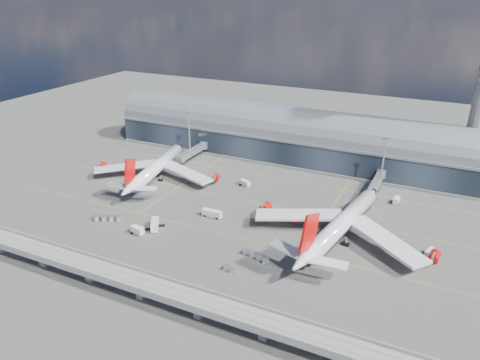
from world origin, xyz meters
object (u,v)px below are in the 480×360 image
at_px(cargo_train_2, 230,269).
at_px(service_truck_2, 212,213).
at_px(service_truck_1, 137,230).
at_px(cargo_train_0, 107,218).
at_px(airliner_left, 155,168).
at_px(service_truck_3, 430,253).
at_px(service_truck_5, 245,183).
at_px(cargo_train_1, 256,256).
at_px(airliner_right, 341,226).
at_px(service_truck_0, 155,225).
at_px(floodlight_mast_right, 383,164).
at_px(service_truck_4, 396,200).
at_px(floodlight_mast_left, 189,134).

bearing_deg(cargo_train_2, service_truck_2, 27.12).
height_order(service_truck_1, cargo_train_0, service_truck_1).
bearing_deg(airliner_left, cargo_train_0, -92.03).
relative_size(service_truck_3, service_truck_5, 0.94).
height_order(airliner_left, cargo_train_1, airliner_left).
bearing_deg(cargo_train_2, airliner_right, -47.91).
distance_m(service_truck_2, cargo_train_1, 34.97).
height_order(airliner_right, service_truck_5, airliner_right).
xyz_separation_m(service_truck_0, service_truck_5, (13.78, 52.05, -0.37)).
xyz_separation_m(airliner_left, service_truck_1, (24.64, -46.71, -4.21)).
relative_size(floodlight_mast_right, cargo_train_2, 5.05).
distance_m(service_truck_2, service_truck_5, 34.07).
xyz_separation_m(service_truck_1, service_truck_4, (83.64, 69.70, -0.16)).
distance_m(airliner_left, service_truck_2, 48.80).
bearing_deg(service_truck_3, service_truck_5, 177.98).
distance_m(cargo_train_1, cargo_train_2, 11.68).
bearing_deg(cargo_train_2, service_truck_1, 70.56).
bearing_deg(cargo_train_1, cargo_train_0, 74.98).
bearing_deg(cargo_train_2, service_truck_4, -38.84).
height_order(floodlight_mast_left, cargo_train_1, floodlight_mast_left).
relative_size(airliner_right, service_truck_0, 8.74).
distance_m(service_truck_4, cargo_train_0, 121.17).
height_order(service_truck_0, service_truck_2, service_truck_0).
xyz_separation_m(airliner_left, cargo_train_0, (6.90, -43.38, -4.76)).
distance_m(airliner_left, service_truck_1, 52.98).
height_order(floodlight_mast_right, service_truck_2, floodlight_mast_right).
relative_size(service_truck_5, cargo_train_2, 1.15).
distance_m(service_truck_0, cargo_train_2, 41.16).
bearing_deg(airliner_right, floodlight_mast_right, 92.44).
xyz_separation_m(service_truck_0, cargo_train_0, (-21.17, -3.02, -0.72)).
relative_size(floodlight_mast_right, cargo_train_1, 2.24).
bearing_deg(service_truck_5, floodlight_mast_left, 85.82).
xyz_separation_m(service_truck_1, service_truck_2, (18.54, 24.36, 0.03)).
bearing_deg(service_truck_2, cargo_train_0, 119.23).
distance_m(airliner_left, airliner_right, 95.97).
height_order(floodlight_mast_left, service_truck_2, floodlight_mast_left).
xyz_separation_m(service_truck_0, cargo_train_1, (43.59, -2.28, -0.73)).
relative_size(floodlight_mast_left, cargo_train_0, 2.30).
distance_m(floodlight_mast_right, service_truck_4, 17.73).
height_order(floodlight_mast_left, service_truck_4, floodlight_mast_left).
bearing_deg(service_truck_0, cargo_train_2, -49.40).
height_order(service_truck_3, service_truck_5, service_truck_5).
distance_m(airliner_left, cargo_train_1, 83.52).
relative_size(service_truck_2, service_truck_3, 1.50).
xyz_separation_m(cargo_train_0, cargo_train_2, (60.20, -10.01, -0.13)).
height_order(airliner_left, airliner_right, airliner_right).
bearing_deg(service_truck_4, cargo_train_2, -115.94).
height_order(floodlight_mast_left, airliner_left, floodlight_mast_left).
xyz_separation_m(service_truck_4, cargo_train_2, (-41.18, -76.38, -0.51)).
bearing_deg(service_truck_1, service_truck_5, -6.51).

